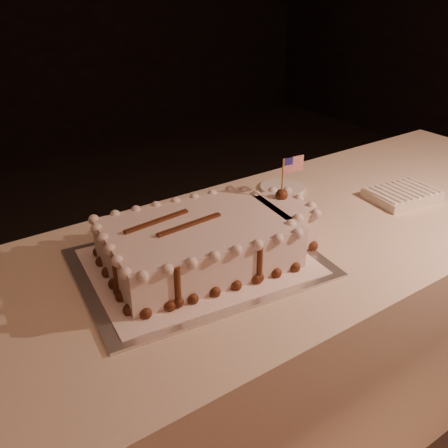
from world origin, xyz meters
TOP-DOWN VIEW (x-y plane):
  - banquet_table at (0.00, 0.60)m, footprint 2.40×0.80m
  - cake_board at (-0.28, 0.60)m, footprint 0.66×0.53m
  - doily at (-0.28, 0.60)m, footprint 0.59×0.48m
  - sheet_cake at (-0.25, 0.60)m, footprint 0.59×0.38m
  - napkin_stack at (0.49, 0.56)m, footprint 0.24×0.19m
  - side_plate at (0.21, 0.84)m, footprint 0.15×0.15m

SIDE VIEW (x-z plane):
  - banquet_table at x=0.00m, z-range 0.00..0.75m
  - cake_board at x=-0.28m, z-range 0.75..0.76m
  - side_plate at x=0.21m, z-range 0.75..0.76m
  - doily at x=-0.28m, z-range 0.76..0.76m
  - napkin_stack at x=0.49m, z-range 0.75..0.78m
  - sheet_cake at x=-0.25m, z-range 0.70..0.93m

